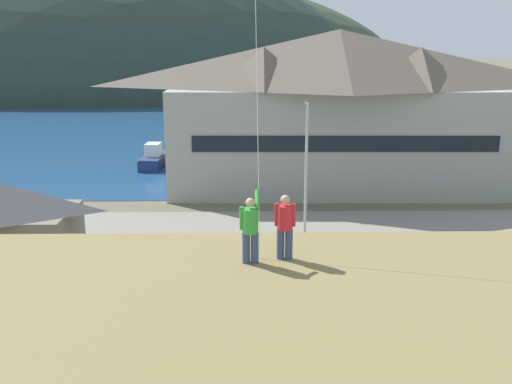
% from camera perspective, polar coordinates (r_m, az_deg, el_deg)
% --- Properties ---
extents(ground_plane, '(600.00, 600.00, 0.00)m').
position_cam_1_polar(ground_plane, '(24.26, -0.58, -12.47)').
color(ground_plane, '#66604C').
extents(parking_lot_pad, '(40.00, 20.00, 0.10)m').
position_cam_1_polar(parking_lot_pad, '(28.78, -0.67, -7.80)').
color(parking_lot_pad, gray).
rests_on(parking_lot_pad, ground).
extents(bay_water, '(360.00, 84.00, 0.03)m').
position_cam_1_polar(bay_water, '(82.31, -0.95, 7.11)').
color(bay_water, navy).
rests_on(bay_water, ground).
extents(far_hill_center_saddle, '(148.09, 47.91, 52.89)m').
position_cam_1_polar(far_hill_center_saddle, '(142.37, -15.99, 9.83)').
color(far_hill_center_saddle, '#3D4C38').
rests_on(far_hill_center_saddle, ground).
extents(far_hill_far_shoulder, '(123.63, 71.43, 60.23)m').
position_cam_1_polar(far_hill_far_shoulder, '(135.14, -16.73, 9.54)').
color(far_hill_far_shoulder, '#2D3D33').
rests_on(far_hill_far_shoulder, ground).
extents(harbor_lodge, '(26.13, 10.51, 11.74)m').
position_cam_1_polar(harbor_lodge, '(43.98, 8.00, 8.32)').
color(harbor_lodge, '#999E99').
rests_on(harbor_lodge, ground).
extents(storage_shed_near_lot, '(7.44, 4.68, 4.59)m').
position_cam_1_polar(storage_shed_near_lot, '(30.53, -23.71, -3.10)').
color(storage_shed_near_lot, '#756B5B').
rests_on(storage_shed_near_lot, ground).
extents(storage_shed_waterside, '(6.68, 5.81, 4.81)m').
position_cam_1_polar(storage_shed_waterside, '(44.76, -0.31, 3.74)').
color(storage_shed_waterside, '#474C56').
rests_on(storage_shed_waterside, ground).
extents(wharf_dock, '(3.20, 10.57, 0.70)m').
position_cam_1_polar(wharf_dock, '(55.36, -6.12, 3.55)').
color(wharf_dock, '#70604C').
rests_on(wharf_dock, ground).
extents(moored_boat_wharfside, '(2.21, 5.70, 2.16)m').
position_cam_1_polar(moored_boat_wharfside, '(52.69, -9.89, 3.25)').
color(moored_boat_wharfside, navy).
rests_on(moored_boat_wharfside, ground).
extents(moored_boat_outer_mooring, '(1.80, 5.55, 2.16)m').
position_cam_1_polar(moored_boat_outer_mooring, '(55.25, -2.80, 3.99)').
color(moored_boat_outer_mooring, '#23564C').
rests_on(moored_boat_outer_mooring, ground).
extents(parked_car_lone_by_shed, '(4.28, 2.22, 1.82)m').
position_cam_1_polar(parked_car_lone_by_shed, '(25.73, 13.24, -8.61)').
color(parked_car_lone_by_shed, silver).
rests_on(parked_car_lone_by_shed, parking_lot_pad).
extents(parked_car_front_row_silver, '(4.36, 2.38, 1.82)m').
position_cam_1_polar(parked_car_front_row_silver, '(25.44, -9.11, -8.66)').
color(parked_car_front_row_silver, '#9EA3A8').
rests_on(parked_car_front_row_silver, parking_lot_pad).
extents(parked_car_front_row_red, '(4.25, 2.15, 1.82)m').
position_cam_1_polar(parked_car_front_row_red, '(25.31, -21.00, -9.64)').
color(parked_car_front_row_red, '#9EA3A8').
rests_on(parked_car_front_row_red, parking_lot_pad).
extents(parking_light_pole, '(0.24, 0.78, 7.56)m').
position_cam_1_polar(parking_light_pole, '(32.98, 4.94, 3.06)').
color(parking_light_pole, '#ADADB2').
rests_on(parking_light_pole, parking_lot_pad).
extents(person_kite_flyer, '(0.51, 0.66, 1.86)m').
position_cam_1_polar(person_kite_flyer, '(14.87, -0.56, -3.52)').
color(person_kite_flyer, '#384770').
rests_on(person_kite_flyer, grassy_hill_foreground).
extents(person_companion, '(0.55, 0.40, 1.74)m').
position_cam_1_polar(person_companion, '(15.16, 2.85, -3.24)').
color(person_companion, '#384770').
rests_on(person_companion, grassy_hill_foreground).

